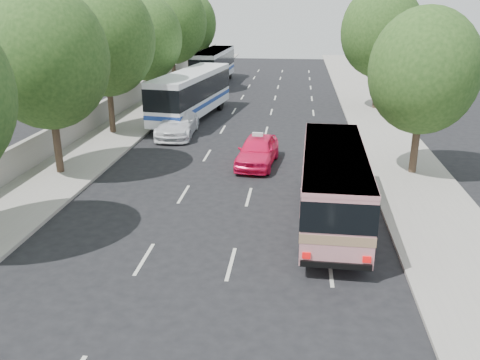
# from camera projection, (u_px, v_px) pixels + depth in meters

# --- Properties ---
(ground) EXTENTS (120.00, 120.00, 0.00)m
(ground) POSITION_uv_depth(u_px,v_px,m) (211.00, 236.00, 18.48)
(ground) COLOR black
(ground) RESTS_ON ground
(sidewalk_left) EXTENTS (4.00, 90.00, 0.15)m
(sidewalk_left) POSITION_uv_depth(u_px,v_px,m) (144.00, 113.00, 38.09)
(sidewalk_left) COLOR #9E998E
(sidewalk_left) RESTS_ON ground
(sidewalk_right) EXTENTS (4.00, 90.00, 0.12)m
(sidewalk_right) POSITION_uv_depth(u_px,v_px,m) (375.00, 119.00, 36.29)
(sidewalk_right) COLOR #9E998E
(sidewalk_right) RESTS_ON ground
(low_wall) EXTENTS (0.30, 90.00, 1.50)m
(low_wall) POSITION_uv_depth(u_px,v_px,m) (120.00, 102.00, 38.01)
(low_wall) COLOR #9E998E
(low_wall) RESTS_ON sidewalk_left
(tree_left_b) EXTENTS (5.70, 5.70, 8.88)m
(tree_left_b) POSITION_uv_depth(u_px,v_px,m) (47.00, 53.00, 23.00)
(tree_left_b) COLOR #38281E
(tree_left_b) RESTS_ON ground
(tree_left_c) EXTENTS (6.00, 6.00, 9.35)m
(tree_left_c) POSITION_uv_depth(u_px,v_px,m) (106.00, 35.00, 30.41)
(tree_left_c) COLOR #38281E
(tree_left_c) RESTS_ON ground
(tree_left_d) EXTENTS (5.52, 5.52, 8.60)m
(tree_left_d) POSITION_uv_depth(u_px,v_px,m) (146.00, 35.00, 38.06)
(tree_left_d) COLOR #38281E
(tree_left_d) RESTS_ON ground
(tree_left_e) EXTENTS (6.30, 6.30, 9.82)m
(tree_left_e) POSITION_uv_depth(u_px,v_px,m) (172.00, 20.00, 45.27)
(tree_left_e) COLOR #38281E
(tree_left_e) RESTS_ON ground
(tree_left_f) EXTENTS (5.88, 5.88, 9.16)m
(tree_left_f) POSITION_uv_depth(u_px,v_px,m) (189.00, 22.00, 52.93)
(tree_left_f) COLOR #38281E
(tree_left_f) RESTS_ON ground
(tree_right_near) EXTENTS (5.10, 5.10, 7.95)m
(tree_right_near) POSITION_uv_depth(u_px,v_px,m) (426.00, 67.00, 23.25)
(tree_right_near) COLOR #38281E
(tree_right_near) RESTS_ON ground
(tree_right_far) EXTENTS (6.00, 6.00, 9.35)m
(tree_right_far) POSITION_uv_depth(u_px,v_px,m) (383.00, 28.00, 37.89)
(tree_right_far) COLOR #38281E
(tree_right_far) RESTS_ON ground
(pink_bus) EXTENTS (2.51, 8.99, 2.85)m
(pink_bus) POSITION_uv_depth(u_px,v_px,m) (333.00, 179.00, 19.01)
(pink_bus) COLOR #CF858B
(pink_bus) RESTS_ON ground
(pink_taxi) EXTENTS (2.24, 4.69, 1.55)m
(pink_taxi) POSITION_uv_depth(u_px,v_px,m) (257.00, 151.00, 26.18)
(pink_taxi) COLOR #FE1655
(pink_taxi) RESTS_ON ground
(white_pickup) EXTENTS (2.38, 5.44, 1.56)m
(white_pickup) POSITION_uv_depth(u_px,v_px,m) (178.00, 123.00, 31.98)
(white_pickup) COLOR white
(white_pickup) RESTS_ON ground
(tour_coach_front) EXTENTS (3.94, 11.45, 3.36)m
(tour_coach_front) POSITION_uv_depth(u_px,v_px,m) (192.00, 91.00, 36.02)
(tour_coach_front) COLOR white
(tour_coach_front) RESTS_ON ground
(tour_coach_rear) EXTENTS (2.84, 11.32, 3.36)m
(tour_coach_rear) POSITION_uv_depth(u_px,v_px,m) (214.00, 64.00, 51.64)
(tour_coach_rear) COLOR silver
(tour_coach_rear) RESTS_ON ground
(taxi_roof_sign) EXTENTS (0.56, 0.23, 0.18)m
(taxi_roof_sign) POSITION_uv_depth(u_px,v_px,m) (258.00, 134.00, 25.89)
(taxi_roof_sign) COLOR silver
(taxi_roof_sign) RESTS_ON pink_taxi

